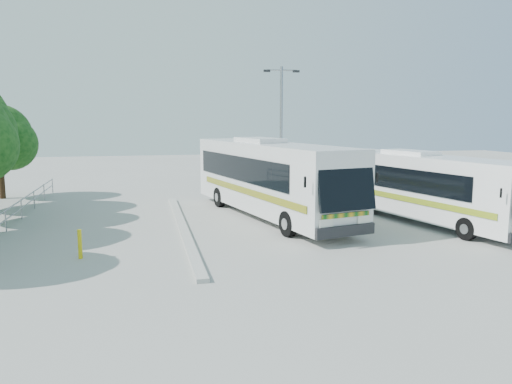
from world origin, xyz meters
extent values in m
plane|color=#A3A39E|center=(0.00, 0.00, 0.00)|extent=(100.00, 100.00, 0.00)
cube|color=#B2B2AD|center=(-2.30, 2.00, 0.07)|extent=(0.40, 16.00, 0.15)
cylinder|color=gray|center=(-10.00, 4.00, 0.95)|extent=(0.06, 22.00, 0.06)
cylinder|color=gray|center=(-10.00, 4.00, 0.55)|extent=(0.06, 22.00, 0.06)
cylinder|color=gray|center=(-10.00, 14.00, 0.50)|extent=(0.06, 0.06, 1.00)
cylinder|color=#382314|center=(-12.70, 13.30, 1.39)|extent=(0.36, 0.36, 2.77)
sphere|color=#0E350E|center=(-11.94, 12.80, 3.46)|extent=(3.28, 3.28, 3.28)
cube|color=silver|center=(2.27, 3.88, 2.08)|extent=(5.59, 13.61, 3.39)
cube|color=black|center=(3.71, -2.66, 2.50)|extent=(2.60, 1.05, 2.16)
cube|color=black|center=(0.75, 4.22, 2.50)|extent=(2.35, 10.42, 1.22)
cube|color=black|center=(3.50, 4.83, 2.50)|extent=(2.35, 10.42, 1.22)
cube|color=#0B5316|center=(0.96, 3.25, 1.44)|extent=(2.52, 11.28, 0.31)
cylinder|color=black|center=(1.98, -0.62, 0.56)|extent=(0.56, 1.16, 1.11)
cylinder|color=black|center=(4.43, -0.08, 0.56)|extent=(0.56, 1.16, 1.11)
cylinder|color=black|center=(0.23, 7.29, 0.56)|extent=(0.56, 1.16, 1.11)
cylinder|color=black|center=(2.68, 7.84, 0.56)|extent=(0.56, 1.16, 1.11)
cube|color=white|center=(9.24, 1.00, 1.79)|extent=(4.86, 11.68, 2.91)
cube|color=black|center=(7.93, 1.29, 2.14)|extent=(2.07, 8.93, 1.05)
cube|color=black|center=(10.29, 1.83, 2.14)|extent=(2.07, 8.93, 1.05)
cube|color=#0D5D22|center=(8.12, 0.45, 1.24)|extent=(2.22, 9.67, 0.27)
cylinder|color=black|center=(9.01, -2.86, 0.48)|extent=(0.49, 0.99, 0.95)
cylinder|color=black|center=(11.11, -2.38, 0.48)|extent=(0.49, 0.99, 0.95)
cylinder|color=black|center=(7.47, 3.92, 0.48)|extent=(0.49, 0.99, 0.95)
cylinder|color=black|center=(9.57, 4.40, 0.48)|extent=(0.49, 0.99, 0.95)
cylinder|color=gray|center=(3.08, 4.53, 3.82)|extent=(0.16, 0.16, 7.64)
cylinder|color=gray|center=(3.08, 4.53, 7.45)|extent=(1.53, 0.17, 0.08)
cube|color=black|center=(2.32, 4.58, 7.40)|extent=(0.34, 0.19, 0.11)
cube|color=black|center=(3.85, 4.49, 7.40)|extent=(0.34, 0.19, 0.11)
cylinder|color=gold|center=(-6.27, -2.24, 0.53)|extent=(0.16, 0.16, 1.06)
camera|label=1|loc=(-3.96, -20.61, 4.97)|focal=35.00mm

